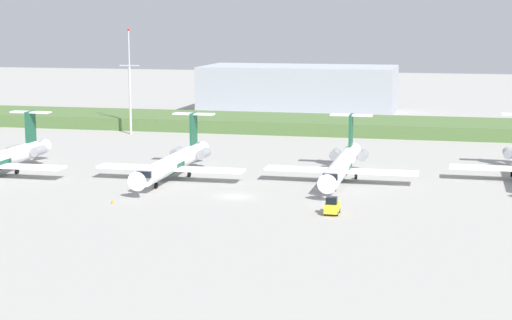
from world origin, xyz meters
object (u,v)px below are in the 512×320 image
(regional_jet_second, at_px, (174,162))
(antenna_mast, at_px, (130,91))
(regional_jet_third, at_px, (342,164))
(baggage_tug, at_px, (332,206))
(safety_cone_front_marker, at_px, (112,201))

(regional_jet_second, height_order, antenna_mast, antenna_mast)
(regional_jet_second, height_order, regional_jet_third, same)
(regional_jet_third, distance_m, baggage_tug, 22.59)
(baggage_tug, height_order, safety_cone_front_marker, baggage_tug)
(baggage_tug, bearing_deg, regional_jet_second, 145.59)
(regional_jet_second, relative_size, antenna_mast, 1.40)
(regional_jet_third, xyz_separation_m, safety_cone_front_marker, (-27.60, -22.87, -2.26))
(regional_jet_third, xyz_separation_m, baggage_tug, (1.66, -22.48, -1.53))
(antenna_mast, bearing_deg, regional_jet_second, -61.60)
(baggage_tug, bearing_deg, regional_jet_third, 94.21)
(baggage_tug, relative_size, safety_cone_front_marker, 5.82)
(regional_jet_second, bearing_deg, safety_cone_front_marker, -96.72)
(safety_cone_front_marker, bearing_deg, regional_jet_second, 83.28)
(regional_jet_third, bearing_deg, regional_jet_second, -171.12)
(antenna_mast, relative_size, safety_cone_front_marker, 40.31)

